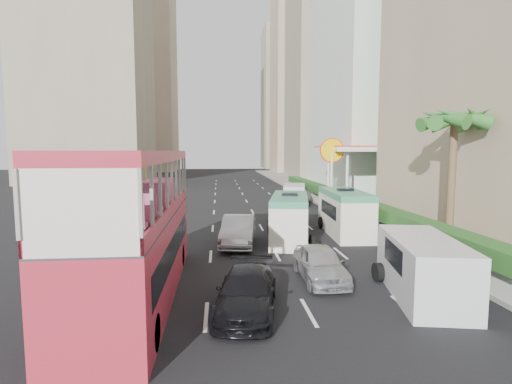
{
  "coord_description": "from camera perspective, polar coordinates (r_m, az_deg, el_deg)",
  "views": [
    {
      "loc": [
        -3.17,
        -13.86,
        5.05
      ],
      "look_at": [
        -1.5,
        4.0,
        3.2
      ],
      "focal_mm": 28.0,
      "sensor_mm": 36.0,
      "label": 1
    }
  ],
  "objects": [
    {
      "name": "minibus_far",
      "position": [
        24.71,
        12.55,
        -2.91
      ],
      "size": [
        2.33,
        6.11,
        2.66
      ],
      "primitive_type": "cube",
      "rotation": [
        0.0,
        0.0,
        -0.06
      ],
      "color": "silver",
      "rests_on": "ground"
    },
    {
      "name": "panel_van_far",
      "position": [
        37.77,
        5.51,
        -0.38
      ],
      "size": [
        2.82,
        5.0,
        1.88
      ],
      "primitive_type": "cube",
      "rotation": [
        0.0,
        0.0,
        -0.21
      ],
      "color": "silver",
      "rests_on": "ground"
    },
    {
      "name": "car_silver_lane_a",
      "position": [
        21.64,
        -2.52,
        -7.61
      ],
      "size": [
        2.25,
        4.94,
        1.57
      ],
      "primitive_type": "imported",
      "rotation": [
        0.0,
        0.0,
        -0.12
      ],
      "color": "#B5B8BD",
      "rests_on": "ground"
    },
    {
      "name": "van_asset",
      "position": [
        27.29,
        4.57,
        -4.79
      ],
      "size": [
        3.0,
        5.38,
        1.42
      ],
      "primitive_type": "imported",
      "rotation": [
        0.0,
        0.0,
        -0.13
      ],
      "color": "silver",
      "rests_on": "ground"
    },
    {
      "name": "hedge",
      "position": [
        29.6,
        13.15,
        -1.09
      ],
      "size": [
        1.1,
        44.0,
        0.7
      ],
      "primitive_type": "cube",
      "color": "#2D6626",
      "rests_on": "kerb_wall"
    },
    {
      "name": "double_decker_bus",
      "position": [
        14.37,
        -16.66,
        -4.46
      ],
      "size": [
        2.5,
        11.0,
        5.06
      ],
      "primitive_type": "cube",
      "color": "#BA2639",
      "rests_on": "ground"
    },
    {
      "name": "tower_far_a",
      "position": [
        99.41,
        6.68,
        15.67
      ],
      "size": [
        14.0,
        14.0,
        44.0
      ],
      "primitive_type": "cube",
      "color": "tan",
      "rests_on": "ground"
    },
    {
      "name": "tower_left_a",
      "position": [
        74.93,
        -22.96,
        21.68
      ],
      "size": [
        18.0,
        18.0,
        52.0
      ],
      "primitive_type": "cube",
      "color": "#A0937E",
      "rests_on": "ground"
    },
    {
      "name": "shell_station",
      "position": [
        39.21,
        14.3,
        2.34
      ],
      "size": [
        6.5,
        8.0,
        5.5
      ],
      "primitive_type": "cube",
      "color": "silver",
      "rests_on": "ground"
    },
    {
      "name": "minibus_near",
      "position": [
        22.54,
        4.82,
        -3.75
      ],
      "size": [
        3.05,
        6.06,
        2.57
      ],
      "primitive_type": "cube",
      "rotation": [
        0.0,
        0.0,
        -0.2
      ],
      "color": "silver",
      "rests_on": "ground"
    },
    {
      "name": "ground_plane",
      "position": [
        15.09,
        7.32,
        -13.72
      ],
      "size": [
        200.0,
        200.0,
        0.0
      ],
      "primitive_type": "plane",
      "color": "black",
      "rests_on": "ground"
    },
    {
      "name": "kerb_wall",
      "position": [
        29.72,
        13.11,
        -2.72
      ],
      "size": [
        0.3,
        44.0,
        1.0
      ],
      "primitive_type": "cube",
      "color": "silver",
      "rests_on": "sidewalk"
    },
    {
      "name": "sidewalk",
      "position": [
        41.02,
        11.95,
        -1.18
      ],
      "size": [
        6.0,
        120.0,
        0.18
      ],
      "primitive_type": "cube",
      "color": "#99968C",
      "rests_on": "ground"
    },
    {
      "name": "car_black",
      "position": [
        13.18,
        -1.34,
        -16.65
      ],
      "size": [
        2.49,
        4.66,
        1.28
      ],
      "primitive_type": "imported",
      "rotation": [
        0.0,
        0.0,
        -0.16
      ],
      "color": "black",
      "rests_on": "ground"
    },
    {
      "name": "panel_van_near",
      "position": [
        15.25,
        22.73,
        -9.9
      ],
      "size": [
        2.96,
        5.4,
        2.04
      ],
      "primitive_type": "cube",
      "rotation": [
        0.0,
        0.0,
        -0.19
      ],
      "color": "silver",
      "rests_on": "ground"
    },
    {
      "name": "tower_mid",
      "position": [
        77.52,
        11.43,
        20.69
      ],
      "size": [
        16.0,
        16.0,
        50.0
      ],
      "primitive_type": "cube",
      "color": "#A0937E",
      "rests_on": "ground"
    },
    {
      "name": "tower_left_b",
      "position": [
        107.07,
        -15.99,
        15.32
      ],
      "size": [
        16.0,
        16.0,
        46.0
      ],
      "primitive_type": "cube",
      "color": "tan",
      "rests_on": "ground"
    },
    {
      "name": "car_silver_lane_b",
      "position": [
        16.21,
        9.12,
        -12.34
      ],
      "size": [
        1.65,
        4.02,
        1.36
      ],
      "primitive_type": "imported",
      "rotation": [
        0.0,
        0.0,
        0.01
      ],
      "color": "#B5B8BD",
      "rests_on": "ground"
    },
    {
      "name": "tower_far_b",
      "position": [
        120.5,
        4.44,
        13.0
      ],
      "size": [
        14.0,
        14.0,
        40.0
      ],
      "primitive_type": "cube",
      "color": "#A0937E",
      "rests_on": "ground"
    },
    {
      "name": "palm_tree",
      "position": [
        21.03,
        26.13,
        0.73
      ],
      "size": [
        0.36,
        0.36,
        6.4
      ],
      "primitive_type": "cylinder",
      "color": "brown",
      "rests_on": "sidewalk"
    }
  ]
}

